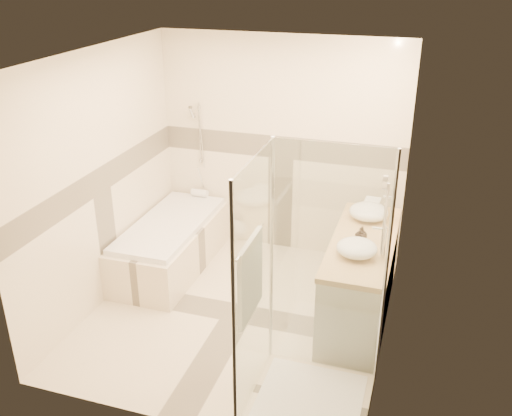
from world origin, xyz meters
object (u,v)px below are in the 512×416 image
(amenity_bottle_a, at_px, (361,236))
(amenity_bottle_b, at_px, (362,233))
(shower_enclosure, at_px, (299,347))
(vanity, at_px, (360,279))
(vessel_sink_far, at_px, (357,248))
(vessel_sink_near, at_px, (369,212))
(bathtub, at_px, (171,242))

(amenity_bottle_a, distance_m, amenity_bottle_b, 0.09)
(shower_enclosure, distance_m, amenity_bottle_a, 1.28)
(vanity, distance_m, vessel_sink_far, 0.59)
(vessel_sink_near, bearing_deg, vanity, -87.54)
(vanity, distance_m, shower_enclosure, 1.31)
(bathtub, xyz_separation_m, shower_enclosure, (1.86, -1.62, 0.20))
(vanity, distance_m, amenity_bottle_a, 0.52)
(vessel_sink_far, height_order, amenity_bottle_a, amenity_bottle_a)
(vanity, height_order, amenity_bottle_b, amenity_bottle_b)
(bathtub, relative_size, amenity_bottle_b, 13.10)
(vessel_sink_near, height_order, amenity_bottle_b, vessel_sink_near)
(vessel_sink_near, distance_m, vessel_sink_far, 0.78)
(shower_enclosure, relative_size, vessel_sink_far, 5.70)
(shower_enclosure, distance_m, vessel_sink_near, 1.81)
(vessel_sink_far, xyz_separation_m, amenity_bottle_b, (0.00, 0.31, -0.01))
(vanity, height_order, vessel_sink_far, vessel_sink_far)
(vanity, xyz_separation_m, amenity_bottle_a, (-0.02, -0.10, 0.51))
(amenity_bottle_a, bearing_deg, amenity_bottle_b, 90.00)
(vessel_sink_far, height_order, amenity_bottle_b, vessel_sink_far)
(bathtub, xyz_separation_m, vessel_sink_far, (2.13, -0.67, 0.61))
(shower_enclosure, xyz_separation_m, vessel_sink_near, (0.27, 1.74, 0.42))
(vessel_sink_near, bearing_deg, amenity_bottle_a, -90.00)
(shower_enclosure, xyz_separation_m, amenity_bottle_b, (0.27, 1.26, 0.41))
(amenity_bottle_b, bearing_deg, vessel_sink_far, -90.00)
(bathtub, bearing_deg, shower_enclosure, -41.10)
(bathtub, relative_size, vessel_sink_near, 4.44)
(vanity, bearing_deg, vessel_sink_near, 92.46)
(vessel_sink_near, bearing_deg, shower_enclosure, -98.93)
(bathtub, distance_m, vessel_sink_far, 2.32)
(amenity_bottle_a, bearing_deg, shower_enclosure, -103.08)
(amenity_bottle_a, height_order, amenity_bottle_b, amenity_bottle_a)
(vessel_sink_far, distance_m, amenity_bottle_b, 0.31)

